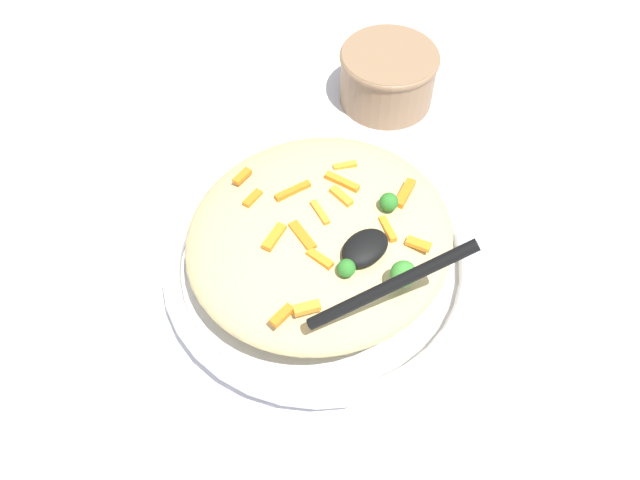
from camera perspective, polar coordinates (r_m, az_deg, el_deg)
The scene contains 23 objects.
ground_plane at distance 0.78m, azimuth -0.00°, elevation -3.17°, with size 2.40×2.40×0.00m, color silver.
serving_bowl at distance 0.76m, azimuth -0.00°, elevation -2.07°, with size 0.38×0.38×0.05m.
pasta_mound at distance 0.71m, azimuth -0.00°, elevation 0.44°, with size 0.31×0.29×0.08m, color #D1BA7A.
carrot_piece_0 at distance 0.67m, azimuth 8.92°, elevation -0.35°, with size 0.03×0.01×0.01m, color orange.
carrot_piece_1 at distance 0.62m, azimuth -3.49°, elevation -6.84°, with size 0.03×0.01×0.01m, color orange.
carrot_piece_2 at distance 0.67m, azimuth -4.17°, elevation 0.29°, with size 0.03×0.01×0.01m, color orange.
carrot_piece_3 at distance 0.71m, azimuth 7.70°, elevation 4.23°, with size 0.04×0.01×0.01m, color orange.
carrot_piece_4 at distance 0.68m, azimuth 0.39°, elevation 2.60°, with size 0.03×0.01×0.01m, color orange.
carrot_piece_5 at distance 0.71m, azimuth 2.01°, elevation 5.28°, with size 0.04×0.01×0.01m, color orange.
carrot_piece_6 at distance 0.70m, azimuth 1.98°, elevation 3.95°, with size 0.03×0.01×0.01m, color orange.
carrot_piece_7 at distance 0.62m, azimuth -1.20°, elevation -6.18°, with size 0.03×0.01×0.01m, color orange.
carrot_piece_8 at distance 0.70m, azimuth -2.55°, elevation 4.40°, with size 0.04×0.01×0.01m, color orange.
carrot_piece_9 at distance 0.73m, azimuth 2.27°, elevation 6.72°, with size 0.03×0.01×0.01m, color orange.
carrot_piece_10 at distance 0.65m, azimuth -0.02°, elevation -1.69°, with size 0.03×0.01×0.01m, color orange.
carrot_piece_11 at distance 0.73m, azimuth -7.08°, elevation 5.77°, with size 0.02×0.01×0.01m, color orange.
carrot_piece_12 at distance 0.71m, azimuth -6.13°, elevation 3.80°, with size 0.03×0.01×0.01m, color orange.
carrot_piece_13 at distance 0.67m, azimuth -1.61°, elevation 0.38°, with size 0.04×0.01×0.01m, color orange.
carrot_piece_14 at distance 0.68m, azimuth 6.15°, elevation 1.00°, with size 0.03×0.01×0.01m, color orange.
broccoli_floret_0 at distance 0.64m, azimuth 2.41°, elevation -2.57°, with size 0.02×0.02×0.02m.
broccoli_floret_1 at distance 0.69m, azimuth 6.26°, elevation 3.43°, with size 0.02×0.02×0.02m.
broccoli_floret_2 at distance 0.63m, azimuth 7.41°, elevation -3.21°, with size 0.03×0.03×0.03m.
serving_spoon at distance 0.62m, azimuth 4.95°, elevation -1.89°, with size 0.14×0.13×0.10m.
companion_bowl at distance 0.97m, azimuth 6.18°, elevation 14.69°, with size 0.15×0.15×0.08m.
Camera 1 is at (0.29, 0.31, 0.66)m, focal length 35.28 mm.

